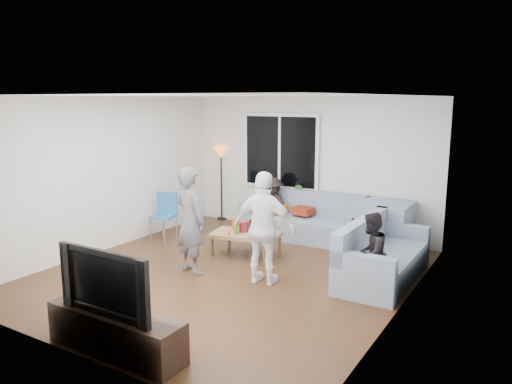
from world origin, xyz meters
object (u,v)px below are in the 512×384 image
Objects in this scene: floor_lamp at (221,183)px; spectator_right at (371,254)px; sofa_right_section at (384,251)px; tv_console at (116,332)px; coffee_table at (246,245)px; spectator_back at (273,206)px; sofa_back_section at (302,216)px; television at (113,280)px; player_right at (264,228)px; side_chair at (163,217)px; player_left at (190,220)px.

spectator_right is at bearing -30.24° from floor_lamp.
sofa_right_section reaches higher than tv_console.
coffee_table is 1.01× the size of spectator_back.
floor_lamp is 4.72m from spectator_right.
spectator_back is at bearing -118.55° from spectator_right.
sofa_back_section is at bearing 55.90° from sofa_right_section.
floor_lamp is at bearing 114.28° from tv_console.
television is (2.35, -5.22, 0.00)m from floor_lamp.
player_right is (0.53, -2.32, 0.37)m from sofa_back_section.
sofa_right_section is 0.64m from spectator_right.
player_right is at bearing -35.78° from side_chair.
sofa_right_section is 1.76m from player_right.
television is at bearing -64.31° from spectator_back.
sofa_right_section is 1.80× the size of spectator_right.
player_left is 1.47× the size of spectator_back.
player_left reaches higher than television.
floor_lamp is at bearing 66.75° from sofa_right_section.
spectator_right reaches higher than sofa_back_section.
floor_lamp reaches higher than side_chair.
sofa_right_section is at bearing -149.27° from player_right.
coffee_table is at bearing -102.41° from sofa_back_section.
spectator_back is 0.68× the size of tv_console.
player_left is (-2.55, -1.20, 0.37)m from sofa_right_section.
television reaches higher than coffee_table.
sofa_right_section is at bearing -15.47° from side_chair.
spectator_back is (1.50, 1.44, 0.11)m from side_chair.
sofa_back_section is 2.41m from player_right.
player_left reaches higher than player_right.
coffee_table is 1.28× the size of side_chair.
spectator_right reaches higher than sofa_right_section.
spectator_right is 0.94× the size of television.
player_right is 1.44× the size of spectator_right.
player_right is at bearing -65.43° from spectator_right.
sofa_back_section is 2.08× the size of spectator_right.
spectator_right is at bearing 58.87° from television.
tv_console is at bearing -71.97° from side_chair.
spectator_right is at bearing -21.67° from spectator_back.
sofa_right_section is 1.25× the size of tv_console.
side_chair is 4.11m from tv_console.
television is at bearing -22.39° from spectator_right.
sofa_right_section is 4.44m from floor_lamp.
sofa_back_section is 2.57m from side_chair.
player_right is 1.47m from spectator_right.
side_chair is 0.78× the size of spectator_right.
floor_lamp is at bearing -111.50° from spectator_right.
floor_lamp is at bearing 133.79° from coffee_table.
sofa_back_section is 2.32m from sofa_right_section.
spectator_back is at bearing -15.50° from floor_lamp.
television is (0.84, -2.27, -0.02)m from player_left.
tv_console is at bearing -64.31° from spectator_back.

